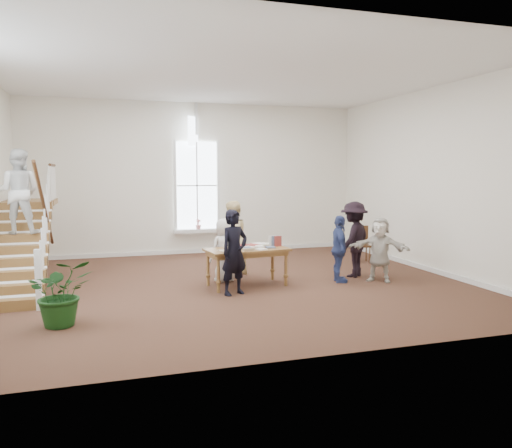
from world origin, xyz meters
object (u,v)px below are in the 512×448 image
object	(u,v)px
woman_cluster_b	(354,239)
side_chair	(361,242)
woman_cluster_a	(339,249)
floor_plant	(61,293)
police_officer	(234,252)
library_table	(248,252)
woman_cluster_c	(380,249)
elderly_woman	(225,250)
person_yellow	(232,239)

from	to	relation	value
woman_cluster_b	side_chair	size ratio (longest dim) A/B	1.80
woman_cluster_a	floor_plant	xyz separation A→B (m)	(-5.69, -1.58, -0.21)
side_chair	woman_cluster_a	bearing A→B (deg)	-114.68
police_officer	woman_cluster_a	bearing A→B (deg)	-14.89
library_table	side_chair	size ratio (longest dim) A/B	1.86
police_officer	woman_cluster_c	xyz separation A→B (m)	(3.42, 0.20, -0.13)
woman_cluster_c	floor_plant	bearing A→B (deg)	-127.93
elderly_woman	woman_cluster_b	world-z (taller)	woman_cluster_b
woman_cluster_b	side_chair	distance (m)	2.05
woman_cluster_a	side_chair	world-z (taller)	woman_cluster_a
police_officer	woman_cluster_a	size ratio (longest dim) A/B	1.14
woman_cluster_b	woman_cluster_c	xyz separation A→B (m)	(0.30, -0.65, -0.16)
floor_plant	side_chair	bearing A→B (deg)	26.52
library_table	floor_plant	distance (m)	4.08
floor_plant	library_table	bearing A→B (deg)	26.79
floor_plant	side_chair	size ratio (longest dim) A/B	1.10
side_chair	library_table	bearing A→B (deg)	-139.30
woman_cluster_a	woman_cluster_b	bearing A→B (deg)	-38.41
elderly_woman	side_chair	distance (m)	4.35
woman_cluster_c	library_table	bearing A→B (deg)	-148.60
woman_cluster_a	woman_cluster_b	xyz separation A→B (m)	(0.60, 0.45, 0.14)
person_yellow	woman_cluster_b	bearing A→B (deg)	124.40
library_table	floor_plant	xyz separation A→B (m)	(-3.64, -1.84, -0.20)
floor_plant	woman_cluster_c	bearing A→B (deg)	11.79
police_officer	woman_cluster_b	world-z (taller)	woman_cluster_b
library_table	woman_cluster_a	xyz separation A→B (m)	(2.05, -0.26, 0.01)
library_table	side_chair	xyz separation A→B (m)	(3.78, 1.87, -0.19)
police_officer	elderly_woman	distance (m)	1.26
elderly_woman	woman_cluster_b	xyz separation A→B (m)	(3.02, -0.40, 0.17)
woman_cluster_a	floor_plant	bearing A→B (deg)	120.19
library_table	woman_cluster_c	xyz separation A→B (m)	(2.95, -0.46, -0.01)
person_yellow	woman_cluster_c	size ratio (longest dim) A/B	1.22
woman_cluster_c	woman_cluster_a	bearing A→B (deg)	-152.25
elderly_woman	side_chair	bearing A→B (deg)	177.25
side_chair	floor_plant	bearing A→B (deg)	-139.03
police_officer	woman_cluster_b	size ratio (longest dim) A/B	0.97
side_chair	person_yellow	bearing A→B (deg)	-154.08
woman_cluster_c	floor_plant	world-z (taller)	woman_cluster_c
library_table	side_chair	bearing A→B (deg)	19.64
police_officer	floor_plant	distance (m)	3.39
woman_cluster_c	side_chair	xyz separation A→B (m)	(0.83, 2.33, -0.18)
woman_cluster_c	side_chair	world-z (taller)	woman_cluster_c
library_table	woman_cluster_a	size ratio (longest dim) A/B	1.22
library_table	person_yellow	bearing A→B (deg)	87.15
woman_cluster_b	side_chair	xyz separation A→B (m)	(1.13, 1.68, -0.34)
library_table	person_yellow	xyz separation A→B (m)	(-0.07, 1.08, 0.15)
person_yellow	floor_plant	xyz separation A→B (m)	(-3.57, -2.92, -0.35)
library_table	elderly_woman	distance (m)	0.69
library_table	woman_cluster_a	bearing A→B (deg)	-13.87
person_yellow	side_chair	size ratio (longest dim) A/B	1.81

